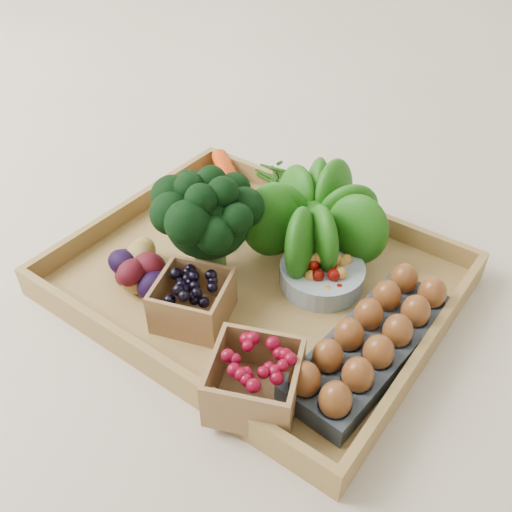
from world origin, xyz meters
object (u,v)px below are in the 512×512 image
Objects in this scene: cherry_bowl at (322,275)px; egg_carton at (370,348)px; broccoli at (209,239)px; tray at (256,282)px.

cherry_bowl reaches higher than egg_carton.
broccoli is 0.18m from cherry_bowl.
egg_carton is (0.21, -0.03, 0.02)m from tray.
broccoli is at bearing -153.73° from cherry_bowl.
tray is 3.47× the size of broccoli.
cherry_bowl is 0.15m from egg_carton.
broccoli reaches higher than tray.
tray is at bearing -149.99° from cherry_bowl.
egg_carton reaches higher than tray.
broccoli is at bearing -158.90° from tray.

